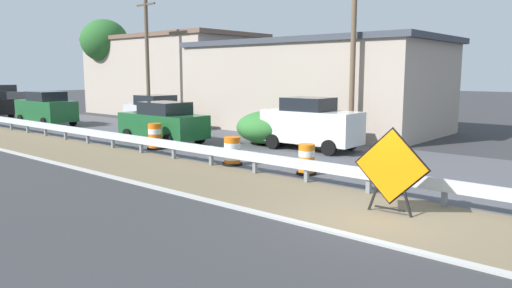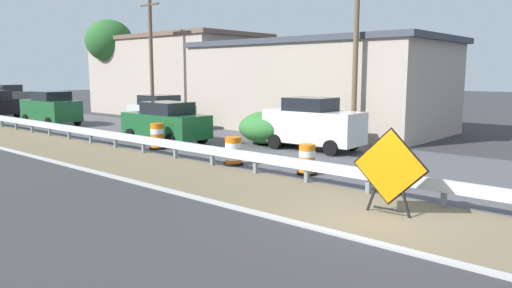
# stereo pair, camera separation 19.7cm
# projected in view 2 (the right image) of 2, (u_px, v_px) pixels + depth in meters

# --- Properties ---
(ground_plane) EXTENTS (160.00, 160.00, 0.00)m
(ground_plane) POSITION_uv_depth(u_px,v_px,m) (367.00, 220.00, 10.87)
(ground_plane) COLOR #333335
(median_dirt_strip) EXTENTS (3.56, 120.00, 0.01)m
(median_dirt_strip) POSITION_uv_depth(u_px,v_px,m) (379.00, 214.00, 11.30)
(median_dirt_strip) COLOR #706047
(median_dirt_strip) RESTS_ON ground
(far_lane_asphalt) EXTENTS (7.86, 120.00, 0.00)m
(far_lane_asphalt) POSITION_uv_depth(u_px,v_px,m) (463.00, 176.00, 15.54)
(far_lane_asphalt) COLOR #4C4C51
(far_lane_asphalt) RESTS_ON ground
(curb_near_edge) EXTENTS (0.20, 120.00, 0.11)m
(curb_near_edge) POSITION_uv_depth(u_px,v_px,m) (336.00, 234.00, 9.90)
(curb_near_edge) COLOR #ADADA8
(curb_near_edge) RESTS_ON ground
(guardrail_median) EXTENTS (0.18, 59.83, 0.71)m
(guardrail_median) POSITION_uv_depth(u_px,v_px,m) (367.00, 175.00, 13.13)
(guardrail_median) COLOR silver
(guardrail_median) RESTS_ON ground
(warning_sign_diamond) EXTENTS (0.15, 1.83, 2.06)m
(warning_sign_diamond) POSITION_uv_depth(u_px,v_px,m) (390.00, 169.00, 11.17)
(warning_sign_diamond) COLOR black
(warning_sign_diamond) RESTS_ON ground
(traffic_barrel_nearest) EXTENTS (0.66, 0.66, 1.00)m
(traffic_barrel_nearest) POSITION_uv_depth(u_px,v_px,m) (307.00, 161.00, 15.66)
(traffic_barrel_nearest) COLOR orange
(traffic_barrel_nearest) RESTS_ON ground
(traffic_barrel_close) EXTENTS (0.73, 0.73, 1.02)m
(traffic_barrel_close) POSITION_uv_depth(u_px,v_px,m) (233.00, 152.00, 17.27)
(traffic_barrel_close) COLOR orange
(traffic_barrel_close) RESTS_ON ground
(traffic_barrel_mid) EXTENTS (0.72, 0.72, 1.12)m
(traffic_barrel_mid) POSITION_uv_depth(u_px,v_px,m) (157.00, 137.00, 20.88)
(traffic_barrel_mid) COLOR orange
(traffic_barrel_mid) RESTS_ON ground
(car_lead_near_lane) EXTENTS (2.05, 4.73, 2.12)m
(car_lead_near_lane) POSITION_uv_depth(u_px,v_px,m) (51.00, 108.00, 30.37)
(car_lead_near_lane) COLOR #195128
(car_lead_near_lane) RESTS_ON ground
(car_mid_far_lane) EXTENTS (2.11, 4.28, 2.24)m
(car_mid_far_lane) POSITION_uv_depth(u_px,v_px,m) (313.00, 124.00, 20.61)
(car_mid_far_lane) COLOR silver
(car_mid_far_lane) RESTS_ON ground
(car_distant_a) EXTENTS (2.15, 4.07, 2.00)m
(car_distant_a) POSITION_uv_depth(u_px,v_px,m) (161.00, 112.00, 27.97)
(car_distant_a) COLOR silver
(car_distant_a) RESTS_ON ground
(car_distant_b) EXTENTS (2.03, 4.60, 1.94)m
(car_distant_b) POSITION_uv_depth(u_px,v_px,m) (166.00, 122.00, 22.61)
(car_distant_b) COLOR #195128
(car_distant_b) RESTS_ON ground
(car_distant_c) EXTENTS (2.07, 4.36, 2.24)m
(car_distant_c) POSITION_uv_depth(u_px,v_px,m) (9.00, 98.00, 41.71)
(car_distant_c) COLOR #4C5156
(car_distant_c) RESTS_ON ground
(roadside_shop_near) EXTENTS (7.62, 14.67, 5.09)m
(roadside_shop_near) POSITION_uv_depth(u_px,v_px,m) (317.00, 85.00, 27.89)
(roadside_shop_near) COLOR #AD9E8E
(roadside_shop_near) RESTS_ON ground
(roadside_shop_far) EXTENTS (7.33, 14.40, 6.07)m
(roadside_shop_far) POSITION_uv_depth(u_px,v_px,m) (176.00, 75.00, 38.02)
(roadside_shop_far) COLOR #AD9E8E
(roadside_shop_far) RESTS_ON ground
(utility_pole_near) EXTENTS (0.24, 1.80, 9.11)m
(utility_pole_near) POSITION_uv_depth(u_px,v_px,m) (356.00, 40.00, 21.35)
(utility_pole_near) COLOR brown
(utility_pole_near) RESTS_ON ground
(utility_pole_mid) EXTENTS (0.24, 1.80, 8.02)m
(utility_pole_mid) POSITION_uv_depth(u_px,v_px,m) (151.00, 59.00, 30.87)
(utility_pole_mid) COLOR brown
(utility_pole_mid) RESTS_ON ground
(bush_roadside) EXTENTS (3.07, 3.07, 1.55)m
(bush_roadside) POSITION_uv_depth(u_px,v_px,m) (272.00, 127.00, 22.37)
(bush_roadside) COLOR #337533
(bush_roadside) RESTS_ON ground
(tree_roadside) EXTENTS (3.72, 3.72, 7.44)m
(tree_roadside) POSITION_uv_depth(u_px,v_px,m) (109.00, 41.00, 38.47)
(tree_roadside) COLOR brown
(tree_roadside) RESTS_ON ground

